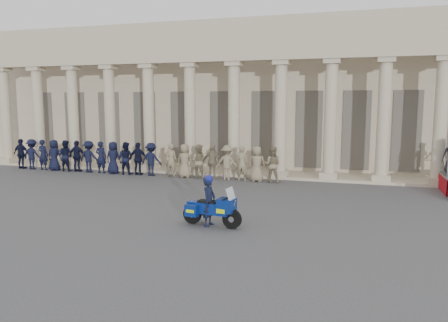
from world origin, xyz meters
TOP-DOWN VIEW (x-y plane):
  - ground at (0.00, 0.00)m, footprint 90.00×90.00m
  - building at (-0.00, 14.74)m, footprint 40.00×12.50m
  - officer_rank at (-6.77, 6.63)m, footprint 16.75×0.70m
  - motorcycle at (0.76, -1.85)m, footprint 2.13×0.95m
  - rider at (0.64, -1.83)m, footprint 0.47×0.65m

SIDE VIEW (x-z plane):
  - ground at x=0.00m, z-range 0.00..0.00m
  - motorcycle at x=0.76m, z-range -0.09..1.28m
  - rider at x=0.64m, z-range 0.00..1.73m
  - officer_rank at x=-6.77m, z-range 0.00..1.86m
  - building at x=0.00m, z-range 0.02..9.02m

